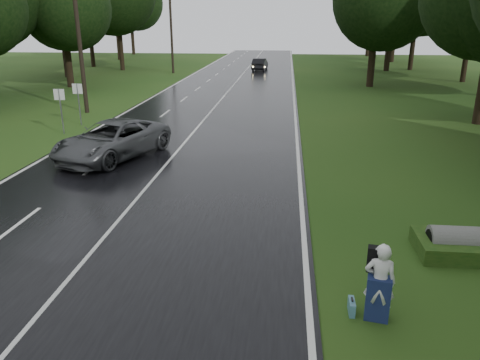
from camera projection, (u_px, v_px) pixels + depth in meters
name	position (u px, v px, depth m)	size (l,w,h in m)	color
ground	(85.00, 261.00, 12.14)	(160.00, 160.00, 0.00)	#274514
road	(209.00, 115.00, 30.93)	(12.00, 140.00, 0.04)	black
lane_center	(209.00, 114.00, 30.92)	(0.12, 140.00, 0.01)	silver
grey_car	(112.00, 140.00, 20.92)	(2.76, 5.99, 1.66)	#424447
far_car	(260.00, 64.00, 58.02)	(1.54, 4.43, 1.46)	black
hitchhiker	(379.00, 284.00, 9.56)	(0.71, 0.67, 1.77)	silver
suitcase	(352.00, 307.00, 9.95)	(0.12, 0.43, 0.31)	teal
culvert	(457.00, 254.00, 12.53)	(0.79, 0.79, 1.58)	slate
utility_pole_mid	(87.00, 112.00, 31.73)	(1.80, 0.28, 10.06)	black
utility_pole_far	(173.00, 73.00, 55.43)	(1.80, 0.28, 9.66)	black
road_sign_a	(64.00, 134.00, 25.79)	(0.60, 0.10, 2.49)	white
road_sign_b	(81.00, 125.00, 27.95)	(0.59, 0.10, 2.48)	white
tree_left_e	(71.00, 87.00, 44.00)	(8.04, 8.04, 12.56)	black
tree_left_f	(123.00, 70.00, 58.72)	(10.49, 10.49, 16.39)	black
tree_right_d	(477.00, 124.00, 28.28)	(8.92, 8.92, 13.93)	black
tree_right_e	(369.00, 86.00, 44.17)	(8.45, 8.45, 13.21)	black
tree_right_f	(386.00, 71.00, 57.93)	(8.93, 8.93, 13.95)	black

